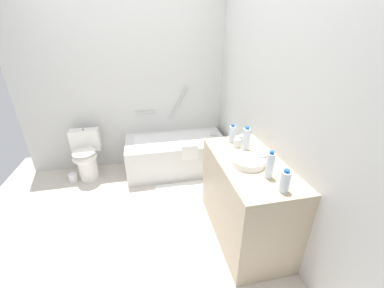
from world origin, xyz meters
TOP-DOWN VIEW (x-y plane):
  - ground_plane at (0.00, 0.00)m, footprint 3.71×3.71m
  - wall_back_tiled at (0.00, 1.40)m, footprint 3.06×0.10m
  - wall_right_mirror at (1.38, 0.00)m, footprint 0.10×3.11m
  - bathtub at (0.55, 1.00)m, footprint 1.42×0.71m
  - toilet at (-0.69, 1.04)m, footprint 0.39×0.49m
  - vanity_counter at (1.04, -0.36)m, footprint 0.57×1.13m
  - sink_basin at (0.99, -0.42)m, footprint 0.28×0.28m
  - sink_faucet at (1.17, -0.42)m, footprint 0.10×0.15m
  - water_bottle_0 at (1.03, 0.06)m, footprint 0.07×0.07m
  - water_bottle_1 at (1.09, -0.14)m, footprint 0.07×0.07m
  - water_bottle_2 at (1.09, -0.83)m, footprint 0.07×0.07m
  - water_bottle_3 at (1.07, -0.64)m, footprint 0.06×0.06m
  - drinking_glass_0 at (1.03, -0.06)m, footprint 0.07×0.07m
  - drinking_glass_1 at (1.11, -0.01)m, footprint 0.07×0.07m
  - bath_mat at (0.52, 0.44)m, footprint 0.64×0.34m
  - toilet_paper_roll at (-0.91, 0.97)m, footprint 0.11×0.11m

SIDE VIEW (x-z plane):
  - ground_plane at x=0.00m, z-range 0.00..0.00m
  - bath_mat at x=0.52m, z-range 0.00..0.01m
  - toilet_paper_roll at x=-0.91m, z-range 0.00..0.12m
  - bathtub at x=0.55m, z-range -0.32..0.86m
  - toilet at x=-0.69m, z-range 0.01..0.70m
  - vanity_counter at x=1.04m, z-range 0.00..0.84m
  - sink_basin at x=0.99m, z-range 0.84..0.90m
  - sink_faucet at x=1.17m, z-range 0.84..0.91m
  - drinking_glass_0 at x=1.03m, z-range 0.84..0.93m
  - drinking_glass_1 at x=1.11m, z-range 0.84..0.94m
  - water_bottle_2 at x=1.09m, z-range 0.84..1.02m
  - water_bottle_0 at x=1.03m, z-range 0.84..1.03m
  - water_bottle_3 at x=1.07m, z-range 0.84..1.07m
  - water_bottle_1 at x=1.09m, z-range 0.84..1.08m
  - wall_back_tiled at x=0.00m, z-range 0.00..2.31m
  - wall_right_mirror at x=1.38m, z-range 0.00..2.31m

